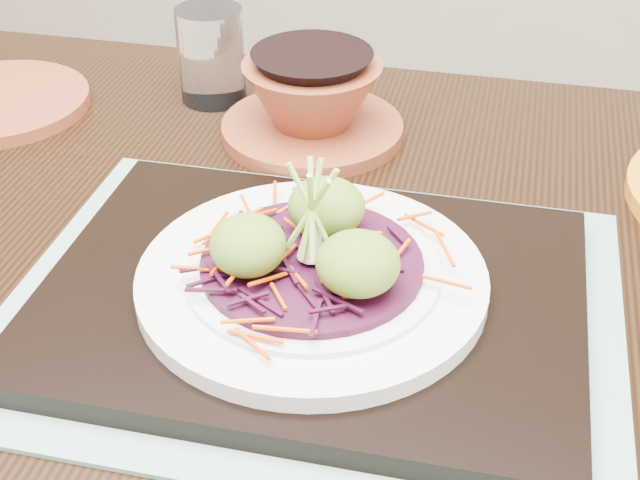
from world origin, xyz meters
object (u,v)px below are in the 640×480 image
(dining_table, at_px, (281,372))
(terracotta_bowl_set, at_px, (312,104))
(serving_tray, at_px, (312,296))
(white_plate, at_px, (312,278))
(water_glass, at_px, (211,55))

(dining_table, height_order, terracotta_bowl_set, terracotta_bowl_set)
(serving_tray, distance_m, white_plate, 0.02)
(serving_tray, distance_m, terracotta_bowl_set, 0.26)
(dining_table, height_order, water_glass, water_glass)
(serving_tray, xyz_separation_m, white_plate, (0.00, 0.00, 0.02))
(serving_tray, bearing_deg, dining_table, 135.84)
(serving_tray, height_order, water_glass, water_glass)
(dining_table, distance_m, white_plate, 0.13)
(dining_table, relative_size, white_plate, 5.01)
(white_plate, bearing_deg, serving_tray, 0.00)
(terracotta_bowl_set, bearing_deg, white_plate, -73.79)
(white_plate, distance_m, water_glass, 0.35)
(dining_table, bearing_deg, water_glass, 117.44)
(white_plate, bearing_deg, dining_table, 138.86)
(water_glass, xyz_separation_m, terracotta_bowl_set, (0.12, -0.05, -0.01))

